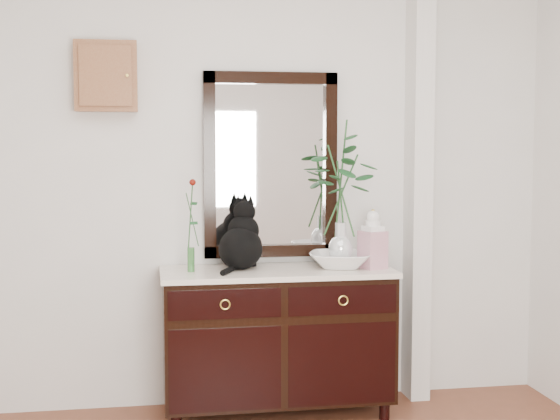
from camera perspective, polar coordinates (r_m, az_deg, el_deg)
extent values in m
cube|color=silver|center=(4.66, -1.93, 2.19)|extent=(3.60, 0.04, 2.70)
cube|color=silver|center=(4.81, 10.09, 2.20)|extent=(0.12, 0.20, 2.70)
cube|color=black|center=(4.56, -0.21, -9.20)|extent=(1.30, 0.50, 0.82)
cube|color=white|center=(4.48, -0.21, -4.55)|extent=(1.33, 0.52, 0.03)
cube|color=black|center=(4.65, -0.69, 3.30)|extent=(0.80, 0.06, 1.10)
cube|color=white|center=(4.67, -0.72, 3.30)|extent=(0.66, 0.01, 0.96)
cube|color=brown|center=(4.59, -12.61, 9.53)|extent=(0.35, 0.10, 0.40)
imported|color=white|center=(4.54, 4.44, -3.67)|extent=(0.44, 0.44, 0.09)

